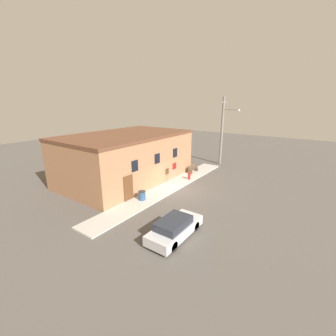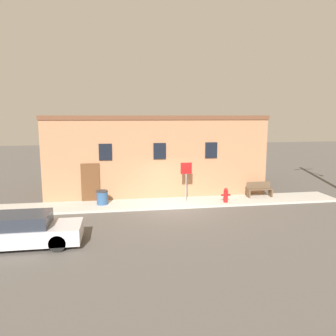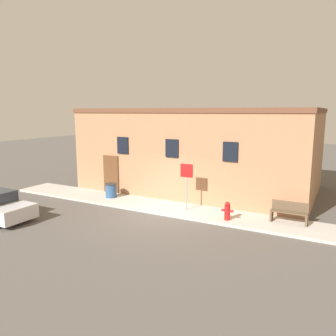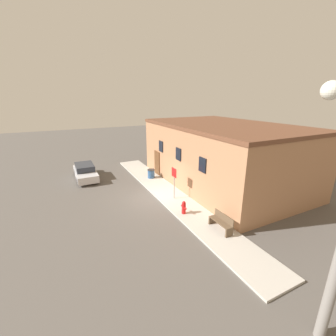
{
  "view_description": "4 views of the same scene",
  "coord_description": "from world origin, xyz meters",
  "px_view_note": "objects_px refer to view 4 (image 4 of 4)",
  "views": [
    {
      "loc": [
        -16.26,
        -10.35,
        7.89
      ],
      "look_at": [
        -0.13,
        1.03,
        2.0
      ],
      "focal_mm": 24.0,
      "sensor_mm": 36.0,
      "label": 1
    },
    {
      "loc": [
        -2.9,
        -16.04,
        4.75
      ],
      "look_at": [
        -0.13,
        1.03,
        2.0
      ],
      "focal_mm": 35.0,
      "sensor_mm": 36.0,
      "label": 2
    },
    {
      "loc": [
        7.03,
        -12.28,
        4.62
      ],
      "look_at": [
        -0.13,
        1.03,
        2.0
      ],
      "focal_mm": 35.0,
      "sensor_mm": 36.0,
      "label": 3
    },
    {
      "loc": [
        13.22,
        -5.63,
        6.72
      ],
      "look_at": [
        -0.13,
        1.03,
        2.0
      ],
      "focal_mm": 24.0,
      "sensor_mm": 36.0,
      "label": 4
    }
  ],
  "objects_px": {
    "stop_sign": "(174,178)",
    "trash_bin": "(151,174)",
    "bench": "(221,222)",
    "parked_car": "(85,172)",
    "fire_hydrant": "(184,207)"
  },
  "relations": [
    {
      "from": "trash_bin",
      "to": "parked_car",
      "type": "relative_size",
      "value": 0.18
    },
    {
      "from": "stop_sign",
      "to": "fire_hydrant",
      "type": "bearing_deg",
      "value": -12.38
    },
    {
      "from": "parked_car",
      "to": "stop_sign",
      "type": "bearing_deg",
      "value": 33.91
    },
    {
      "from": "fire_hydrant",
      "to": "stop_sign",
      "type": "height_order",
      "value": "stop_sign"
    },
    {
      "from": "stop_sign",
      "to": "bench",
      "type": "height_order",
      "value": "stop_sign"
    },
    {
      "from": "bench",
      "to": "trash_bin",
      "type": "distance_m",
      "value": 8.95
    },
    {
      "from": "stop_sign",
      "to": "trash_bin",
      "type": "relative_size",
      "value": 2.9
    },
    {
      "from": "stop_sign",
      "to": "parked_car",
      "type": "relative_size",
      "value": 0.53
    },
    {
      "from": "bench",
      "to": "parked_car",
      "type": "relative_size",
      "value": 0.35
    },
    {
      "from": "bench",
      "to": "parked_car",
      "type": "xyz_separation_m",
      "value": [
        -11.63,
        -5.25,
        0.06
      ]
    },
    {
      "from": "fire_hydrant",
      "to": "stop_sign",
      "type": "distance_m",
      "value": 2.43
    },
    {
      "from": "trash_bin",
      "to": "parked_car",
      "type": "xyz_separation_m",
      "value": [
        -2.68,
        -5.01,
        0.1
      ]
    },
    {
      "from": "fire_hydrant",
      "to": "trash_bin",
      "type": "distance_m",
      "value": 6.64
    },
    {
      "from": "stop_sign",
      "to": "bench",
      "type": "relative_size",
      "value": 1.5
    },
    {
      "from": "stop_sign",
      "to": "bench",
      "type": "xyz_separation_m",
      "value": [
        4.44,
        0.42,
        -1.08
      ]
    }
  ]
}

